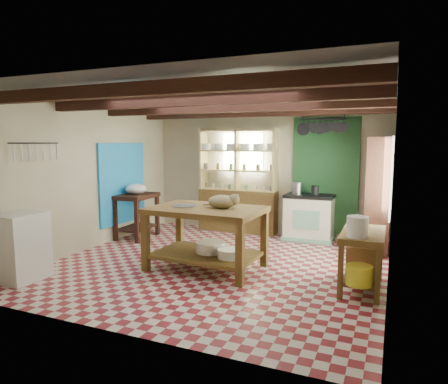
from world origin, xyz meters
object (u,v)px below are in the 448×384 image
at_px(work_table, 206,238).
at_px(prep_table, 137,216).
at_px(stove, 309,217).
at_px(cat, 222,202).
at_px(right_counter, 362,260).
at_px(white_cabinet, 21,247).

distance_m(work_table, prep_table, 2.48).
distance_m(stove, prep_table, 3.43).
relative_size(work_table, cat, 3.81).
height_order(work_table, right_counter, work_table).
xyz_separation_m(prep_table, right_counter, (4.38, -1.18, -0.06)).
bearing_deg(stove, work_table, -114.21).
bearing_deg(cat, work_table, -178.69).
xyz_separation_m(right_counter, cat, (-1.99, -0.02, 0.66)).
bearing_deg(right_counter, work_table, -178.78).
xyz_separation_m(work_table, stove, (1.07, 2.43, -0.02)).
bearing_deg(cat, stove, 62.91).
bearing_deg(prep_table, stove, 17.54).
bearing_deg(stove, prep_table, -160.14).
bearing_deg(cat, right_counter, -7.51).
relative_size(white_cabinet, cat, 2.15).
height_order(work_table, white_cabinet, work_table).
bearing_deg(work_table, right_counter, 3.49).
relative_size(prep_table, right_counter, 0.84).
bearing_deg(work_table, prep_table, 151.78).
relative_size(stove, right_counter, 0.87).
bearing_deg(right_counter, cat, -179.78).
distance_m(work_table, right_counter, 2.24).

